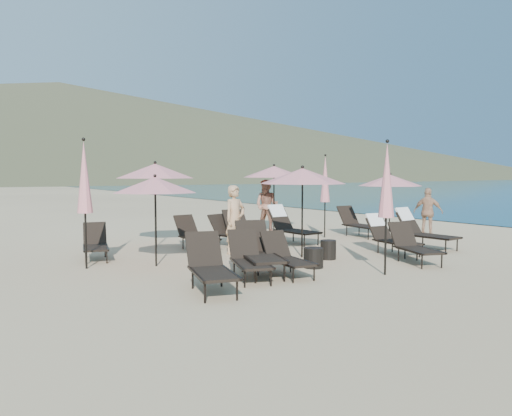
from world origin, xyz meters
TOP-DOWN VIEW (x-y plane):
  - ground at (0.00, 0.00)m, footprint 800.00×800.00m
  - volcanic_headland at (71.37, 302.62)m, footprint 690.00×690.00m
  - lounger_0 at (-4.40, -0.47)m, footprint 1.09×1.82m
  - lounger_1 at (-2.46, -0.14)m, footprint 0.77×1.55m
  - lounger_2 at (-2.84, 0.30)m, footprint 1.27×1.95m
  - lounger_3 at (0.86, -0.66)m, footprint 1.08×1.67m
  - lounger_4 at (1.46, 0.59)m, footprint 0.76×1.66m
  - lounger_5 at (2.93, 0.71)m, footprint 0.74×1.80m
  - lounger_6 at (-5.14, 3.96)m, footprint 0.91×1.56m
  - lounger_7 at (-2.42, 4.00)m, footprint 0.69×1.61m
  - lounger_8 at (-1.34, 3.87)m, footprint 0.96×1.65m
  - lounger_9 at (-1.12, 3.57)m, footprint 0.88×1.85m
  - lounger_10 at (0.54, 3.60)m, footprint 0.76×1.83m
  - lounger_11 at (3.33, 3.55)m, footprint 0.78×1.74m
  - lounger_12 at (-3.27, 0.01)m, footprint 1.11×1.70m
  - umbrella_open_0 at (-4.27, 2.28)m, footprint 1.91×1.91m
  - umbrella_open_1 at (-0.82, 1.37)m, footprint 2.11×2.11m
  - umbrella_open_2 at (3.57, 2.44)m, footprint 1.95×1.95m
  - umbrella_open_3 at (-3.12, 5.07)m, footprint 2.25×2.25m
  - umbrella_open_4 at (1.89, 6.30)m, footprint 2.24×2.24m
  - umbrella_closed_0 at (-0.75, -1.24)m, footprint 0.32×0.32m
  - umbrella_closed_1 at (2.24, 3.96)m, footprint 0.32×0.32m
  - umbrella_closed_2 at (-5.65, 2.85)m, footprint 0.33×0.33m
  - side_table_0 at (-1.47, 0.17)m, footprint 0.44×0.44m
  - side_table_1 at (-0.46, 0.81)m, footprint 0.38×0.38m
  - beachgoer_a at (-1.89, 2.78)m, footprint 0.72×0.55m
  - beachgoer_b at (1.70, 6.48)m, footprint 1.05×1.13m
  - beachgoer_c at (5.32, 2.33)m, footprint 0.77×1.01m

SIDE VIEW (x-z plane):
  - ground at x=0.00m, z-range 0.00..0.00m
  - side_table_0 at x=-1.47m, z-range 0.00..0.44m
  - side_table_1 at x=-0.46m, z-range 0.00..0.46m
  - lounger_6 at x=-5.14m, z-range -0.03..0.82m
  - lounger_1 at x=-2.46m, z-range -0.03..0.83m
  - lounger_8 at x=-1.34m, z-range -0.03..0.86m
  - lounger_3 at x=0.86m, z-range -0.03..0.87m
  - lounger_7 at x=-2.42m, z-range -0.03..0.88m
  - lounger_12 at x=-3.27m, z-range -0.03..0.88m
  - lounger_11 at x=3.33m, z-range -0.03..0.94m
  - lounger_0 at x=-4.40m, z-range -0.03..0.95m
  - lounger_4 at x=1.46m, z-range -0.02..0.98m
  - lounger_9 at x=-1.12m, z-range -0.03..0.99m
  - lounger_2 at x=-2.84m, z-range -0.03..1.01m
  - lounger_5 at x=2.93m, z-range -0.02..1.08m
  - lounger_10 at x=0.54m, z-range -0.02..1.09m
  - beachgoer_c at x=5.32m, z-range 0.00..1.60m
  - beachgoer_a at x=-1.89m, z-range 0.00..1.77m
  - beachgoer_b at x=1.70m, z-range 0.00..1.85m
  - umbrella_open_0 at x=-4.27m, z-range 0.79..2.85m
  - umbrella_open_2 at x=3.57m, z-range 0.81..2.90m
  - umbrella_closed_1 at x=2.24m, z-range 0.53..3.22m
  - umbrella_closed_0 at x=-0.75m, z-range 0.54..3.30m
  - umbrella_closed_2 at x=-5.65m, z-range 0.56..3.40m
  - umbrella_open_1 at x=-0.82m, z-range 0.87..3.15m
  - umbrella_open_4 at x=1.89m, z-range 0.93..3.34m
  - umbrella_open_3 at x=-3.12m, z-range 0.93..3.35m
  - volcanic_headland at x=71.37m, z-range -1.01..53.99m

